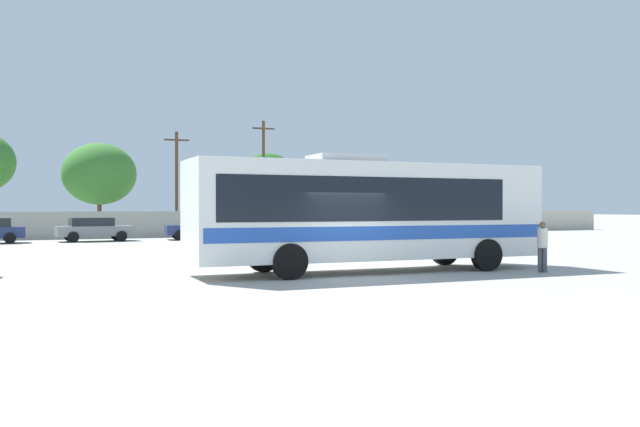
{
  "coord_description": "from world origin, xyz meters",
  "views": [
    {
      "loc": [
        -8.68,
        -17.58,
        2.06
      ],
      "look_at": [
        0.73,
        3.7,
        1.85
      ],
      "focal_mm": 37.48,
      "sensor_mm": 36.0,
      "label": 1
    }
  ],
  "objects_px": {
    "utility_pole_near": "(263,175)",
    "roadside_tree_midleft": "(99,174)",
    "attendant_by_bus_door": "(542,244)",
    "parked_car_second_grey": "(94,229)",
    "coach_bus_white_blue": "(367,210)",
    "utility_pole_far": "(177,181)",
    "roadside_tree_midright": "(268,178)",
    "parked_car_third_dark_blue": "(199,228)"
  },
  "relations": [
    {
      "from": "utility_pole_far",
      "to": "coach_bus_white_blue",
      "type": "bearing_deg",
      "value": -90.22
    },
    {
      "from": "parked_car_third_dark_blue",
      "to": "utility_pole_near",
      "type": "relative_size",
      "value": 0.48
    },
    {
      "from": "attendant_by_bus_door",
      "to": "parked_car_second_grey",
      "type": "xyz_separation_m",
      "value": [
        -11.2,
        26.29,
        -0.14
      ]
    },
    {
      "from": "utility_pole_near",
      "to": "roadside_tree_midright",
      "type": "xyz_separation_m",
      "value": [
        1.27,
        2.61,
        -0.11
      ]
    },
    {
      "from": "attendant_by_bus_door",
      "to": "utility_pole_far",
      "type": "relative_size",
      "value": 0.21
    },
    {
      "from": "parked_car_second_grey",
      "to": "roadside_tree_midleft",
      "type": "relative_size",
      "value": 0.67
    },
    {
      "from": "coach_bus_white_blue",
      "to": "parked_car_third_dark_blue",
      "type": "bearing_deg",
      "value": 89.38
    },
    {
      "from": "coach_bus_white_blue",
      "to": "utility_pole_far",
      "type": "bearing_deg",
      "value": 89.78
    },
    {
      "from": "attendant_by_bus_door",
      "to": "utility_pole_near",
      "type": "xyz_separation_m",
      "value": [
        2.08,
        33.21,
        3.71
      ]
    },
    {
      "from": "attendant_by_bus_door",
      "to": "parked_car_second_grey",
      "type": "height_order",
      "value": "attendant_by_bus_door"
    },
    {
      "from": "coach_bus_white_blue",
      "to": "roadside_tree_midleft",
      "type": "bearing_deg",
      "value": 98.25
    },
    {
      "from": "utility_pole_near",
      "to": "roadside_tree_midleft",
      "type": "height_order",
      "value": "utility_pole_near"
    },
    {
      "from": "attendant_by_bus_door",
      "to": "roadside_tree_midright",
      "type": "xyz_separation_m",
      "value": [
        3.36,
        35.81,
        3.6
      ]
    },
    {
      "from": "utility_pole_far",
      "to": "roadside_tree_midleft",
      "type": "distance_m",
      "value": 6.37
    },
    {
      "from": "parked_car_second_grey",
      "to": "utility_pole_far",
      "type": "distance_m",
      "value": 9.19
    },
    {
      "from": "attendant_by_bus_door",
      "to": "roadside_tree_midright",
      "type": "bearing_deg",
      "value": 84.64
    },
    {
      "from": "roadside_tree_midleft",
      "to": "utility_pole_far",
      "type": "bearing_deg",
      "value": -37.87
    },
    {
      "from": "coach_bus_white_blue",
      "to": "parked_car_third_dark_blue",
      "type": "distance_m",
      "value": 23.64
    },
    {
      "from": "attendant_by_bus_door",
      "to": "utility_pole_near",
      "type": "bearing_deg",
      "value": 86.41
    },
    {
      "from": "coach_bus_white_blue",
      "to": "attendant_by_bus_door",
      "type": "bearing_deg",
      "value": -25.24
    },
    {
      "from": "coach_bus_white_blue",
      "to": "roadside_tree_midright",
      "type": "distance_m",
      "value": 34.57
    },
    {
      "from": "coach_bus_white_blue",
      "to": "parked_car_second_grey",
      "type": "xyz_separation_m",
      "value": [
        -6.14,
        23.9,
        -1.21
      ]
    },
    {
      "from": "coach_bus_white_blue",
      "to": "roadside_tree_midleft",
      "type": "relative_size",
      "value": 1.7
    },
    {
      "from": "utility_pole_near",
      "to": "roadside_tree_midright",
      "type": "relative_size",
      "value": 1.35
    },
    {
      "from": "coach_bus_white_blue",
      "to": "utility_pole_far",
      "type": "distance_m",
      "value": 29.89
    },
    {
      "from": "utility_pole_near",
      "to": "coach_bus_white_blue",
      "type": "bearing_deg",
      "value": -103.04
    },
    {
      "from": "parked_car_third_dark_blue",
      "to": "utility_pole_far",
      "type": "xyz_separation_m",
      "value": [
        -0.14,
        6.21,
        3.2
      ]
    },
    {
      "from": "coach_bus_white_blue",
      "to": "utility_pole_near",
      "type": "bearing_deg",
      "value": 76.96
    },
    {
      "from": "attendant_by_bus_door",
      "to": "parked_car_third_dark_blue",
      "type": "height_order",
      "value": "attendant_by_bus_door"
    },
    {
      "from": "utility_pole_near",
      "to": "parked_car_second_grey",
      "type": "bearing_deg",
      "value": -152.48
    },
    {
      "from": "coach_bus_white_blue",
      "to": "parked_car_third_dark_blue",
      "type": "xyz_separation_m",
      "value": [
        0.25,
        23.61,
        -1.2
      ]
    },
    {
      "from": "coach_bus_white_blue",
      "to": "roadside_tree_midright",
      "type": "relative_size",
      "value": 1.79
    },
    {
      "from": "attendant_by_bus_door",
      "to": "roadside_tree_midright",
      "type": "relative_size",
      "value": 0.25
    },
    {
      "from": "parked_car_third_dark_blue",
      "to": "utility_pole_far",
      "type": "height_order",
      "value": "utility_pole_far"
    },
    {
      "from": "utility_pole_near",
      "to": "utility_pole_far",
      "type": "bearing_deg",
      "value": -171.86
    },
    {
      "from": "coach_bus_white_blue",
      "to": "parked_car_third_dark_blue",
      "type": "height_order",
      "value": "coach_bus_white_blue"
    },
    {
      "from": "parked_car_third_dark_blue",
      "to": "utility_pole_far",
      "type": "bearing_deg",
      "value": 91.29
    },
    {
      "from": "coach_bus_white_blue",
      "to": "utility_pole_far",
      "type": "height_order",
      "value": "utility_pole_far"
    },
    {
      "from": "parked_car_third_dark_blue",
      "to": "roadside_tree_midright",
      "type": "height_order",
      "value": "roadside_tree_midright"
    },
    {
      "from": "attendant_by_bus_door",
      "to": "roadside_tree_midleft",
      "type": "relative_size",
      "value": 0.23
    },
    {
      "from": "parked_car_third_dark_blue",
      "to": "roadside_tree_midleft",
      "type": "relative_size",
      "value": 0.61
    },
    {
      "from": "parked_car_second_grey",
      "to": "parked_car_third_dark_blue",
      "type": "bearing_deg",
      "value": -2.61
    }
  ]
}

